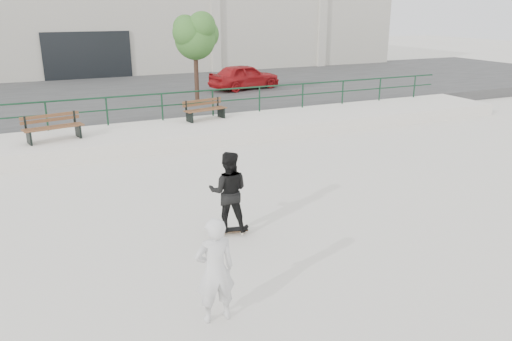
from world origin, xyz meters
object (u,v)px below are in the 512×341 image
bench_right (205,110)px  skateboard (229,230)px  standing_skater (229,191)px  tree (195,35)px  red_car (244,76)px  seated_skater (215,270)px  bench_left (53,128)px

bench_right → skateboard: bench_right is taller
standing_skater → tree: bearing=-80.7°
standing_skater → red_car: bearing=-89.7°
skateboard → seated_skater: (-1.31, -2.74, 0.77)m
tree → seated_skater: 15.95m
bench_right → standing_skater: bearing=-117.9°
bench_left → bench_right: 5.46m
tree → seated_skater: bearing=-107.4°
bench_left → bench_right: size_ratio=1.09×
red_car → skateboard: size_ratio=4.68×
tree → seated_skater: (-4.69, -15.02, -2.58)m
bench_left → tree: tree is taller
bench_left → seated_skater: size_ratio=1.12×
standing_skater → skateboard: bearing=24.8°
skateboard → bench_right: bearing=88.3°
bench_left → standing_skater: (2.90, -7.75, 0.03)m
red_car → skateboard: bearing=142.9°
red_car → seated_skater: bearing=142.7°
tree → red_car: (3.38, 2.57, -2.27)m
bench_left → skateboard: bench_left is taller
bench_left → red_car: size_ratio=0.50×
red_car → tree: bearing=114.6°
tree → skateboard: bearing=-105.4°
bench_right → skateboard: (-2.48, -8.66, -0.81)m
red_car → standing_skater: bearing=142.9°
standing_skater → seated_skater: (-1.31, -2.74, -0.10)m
bench_left → tree: bearing=23.8°
standing_skater → bench_right: bearing=-81.2°
tree → red_car: bearing=37.2°
tree → red_car: tree is taller
skateboard → tree: bearing=88.9°
standing_skater → bench_left: bearing=-44.7°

